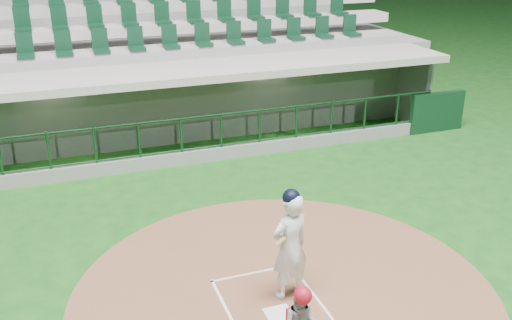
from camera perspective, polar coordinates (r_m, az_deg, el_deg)
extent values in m
plane|color=#154B15|center=(9.96, 0.75, -12.97)|extent=(120.00, 120.00, 0.00)
cylinder|color=brown|center=(9.90, 2.84, -13.21)|extent=(7.20, 7.20, 0.01)
cube|color=white|center=(9.42, 2.31, -15.16)|extent=(0.43, 0.43, 0.02)
cube|color=white|center=(9.53, -2.95, -14.74)|extent=(0.05, 1.80, 0.01)
cube|color=white|center=(9.97, 5.51, -12.91)|extent=(0.05, 1.80, 0.01)
cube|color=silver|center=(10.38, -0.35, -11.25)|extent=(1.55, 0.05, 0.01)
cube|color=slate|center=(16.61, -8.48, -0.25)|extent=(15.00, 3.00, 0.10)
cube|color=slate|center=(17.64, -9.84, 5.83)|extent=(15.00, 0.20, 2.70)
cube|color=#A59F92|center=(17.46, -9.81, 6.52)|extent=(13.50, 0.04, 0.90)
cube|color=slate|center=(18.98, 14.11, 6.66)|extent=(0.20, 3.00, 2.70)
cube|color=#9E998F|center=(15.52, -8.87, 9.18)|extent=(15.40, 3.50, 0.20)
cube|color=slate|center=(14.94, -7.37, 0.09)|extent=(15.00, 0.15, 0.40)
cube|color=black|center=(14.43, -7.67, 5.89)|extent=(15.00, 0.01, 0.95)
cube|color=olive|center=(17.48, -9.25, 1.82)|extent=(12.75, 0.40, 0.45)
cube|color=white|center=(15.51, -20.03, 7.61)|extent=(1.30, 0.35, 0.04)
cube|color=white|center=(16.60, 1.29, 9.83)|extent=(1.30, 0.35, 0.04)
cube|color=black|center=(17.98, 17.62, 4.59)|extent=(1.80, 0.18, 1.20)
imported|color=#A41211|center=(16.66, -18.84, 2.53)|extent=(1.13, 0.49, 1.91)
imported|color=maroon|center=(17.57, -3.95, 4.08)|extent=(0.82, 0.60, 1.55)
imported|color=maroon|center=(18.22, 5.17, 5.04)|extent=(1.70, 1.01, 1.74)
cube|color=gray|center=(19.13, -10.84, 7.99)|extent=(17.00, 6.50, 2.50)
cube|color=gray|center=(17.44, -10.25, 10.54)|extent=(16.60, 0.95, 0.30)
cube|color=#A9A299|center=(18.26, -10.92, 12.77)|extent=(16.60, 0.95, 0.30)
cube|color=#9A978B|center=(19.11, -11.56, 14.80)|extent=(16.60, 0.95, 0.30)
cube|color=slate|center=(22.12, -12.65, 13.39)|extent=(17.00, 0.25, 5.05)
imported|color=white|center=(9.34, 3.42, -8.63)|extent=(0.77, 0.59, 1.89)
sphere|color=black|center=(8.92, 3.54, -3.76)|extent=(0.28, 0.28, 0.28)
cylinder|color=#A9874D|center=(8.91, 2.61, -8.06)|extent=(0.58, 0.79, 0.39)
sphere|color=#AC121F|center=(7.99, 4.70, -13.36)|extent=(0.26, 0.26, 0.26)
cube|color=#AD121A|center=(8.38, 4.15, -15.50)|extent=(0.32, 0.10, 0.35)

